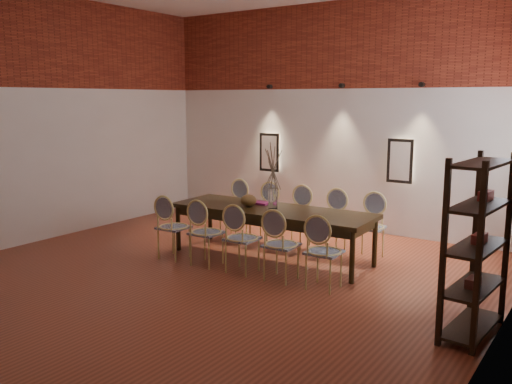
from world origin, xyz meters
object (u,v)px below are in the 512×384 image
Objects in this scene: vase at (273,198)px; bowl at (249,200)px; dining_table at (271,233)px; book at (261,203)px; chair_near_e at (324,252)px; chair_near_c at (242,238)px; shelving_rack at (477,247)px; chair_far_d at (331,222)px; chair_far_b at (264,213)px; chair_far_e at (369,227)px; chair_far_a at (233,209)px; chair_near_a at (174,227)px; chair_near_d at (281,245)px; chair_near_b at (207,232)px; chair_far_c at (296,218)px.

vase is 0.40m from bowl.
book is (-0.32, 0.19, 0.39)m from dining_table.
chair_near_e is at bearing -30.79° from vase.
chair_near_c is 3.09m from shelving_rack.
dining_table is at bearing 51.69° from chair_far_d.
shelving_rack is at bearing 152.07° from chair_far_b.
bowl is (-1.55, -0.87, 0.37)m from chair_far_e.
chair_near_c is at bearing 128.31° from chair_far_a.
dining_table is 1.44m from chair_near_a.
vase is 0.17× the size of shelving_rack.
chair_near_a is 0.52× the size of shelving_rack.
chair_near_e is at bearing 0.00° from chair_near_a.
book is (0.87, 1.00, 0.30)m from chair_near_a.
chair_near_a is at bearing -137.70° from bowl.
chair_near_c is 0.61m from chair_near_d.
chair_near_d and chair_far_b have the same top height.
chair_near_c reaches higher than bowl.
vase reaches higher than chair_near_b.
shelving_rack is (3.43, -0.99, 0.06)m from bowl.
chair_far_b is at bearing 128.31° from dining_table.
chair_near_a is at bearing 90.00° from chair_far_a.
chair_far_b and chair_far_d have the same top height.
chair_far_c is at bearing -180.00° from chair_far_a.
chair_near_c is 1.00× the size of chair_near_e.
chair_near_b is at bearing -106.46° from bowl.
chair_far_c is (-0.05, 1.53, 0.00)m from chair_near_c.
chair_near_c is 1.06m from book.
chair_near_d is 1.65m from chair_far_e.
chair_near_a is 2.87m from chair_far_e.
bowl is (-0.36, -0.06, 0.46)m from dining_table.
chair_far_e is at bearing 40.15° from chair_near_b.
chair_near_c is 0.52× the size of shelving_rack.
chair_far_e is (2.37, 1.62, 0.00)m from chair_near_a.
chair_far_d is at bearing 51.69° from chair_near_b.
chair_near_c is 3.92× the size of bowl.
chair_near_b is at bearing 40.15° from chair_far_e.
dining_table is 0.98m from chair_far_d.
chair_near_b is at bearing 90.00° from chair_far_b.
chair_far_d is 3.13× the size of vase.
chair_near_b is 1.00× the size of chair_near_d.
chair_near_c is at bearing -0.00° from chair_near_b.
vase is at bearing 32.79° from chair_far_e.
chair_near_e reaches higher than bowl.
chair_near_d is (1.21, 0.04, 0.00)m from chair_near_b.
chair_near_c is 3.13× the size of vase.
chair_far_c reaches higher than book.
shelving_rack reaches higher than chair_far_a.
shelving_rack reaches higher than chair_near_a.
chair_far_c is 0.52× the size of shelving_rack.
chair_near_d is 1.06m from vase.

